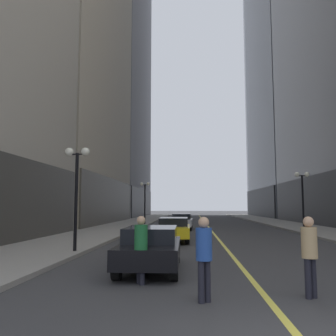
% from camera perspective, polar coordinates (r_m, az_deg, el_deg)
% --- Properties ---
extents(ground_plane, '(200.00, 200.00, 0.00)m').
position_cam_1_polar(ground_plane, '(39.76, 6.11, -8.90)').
color(ground_plane, '#38383A').
extents(sidewalk_left, '(4.50, 78.00, 0.15)m').
position_cam_1_polar(sidewalk_left, '(40.28, -5.84, -8.76)').
color(sidewalk_left, gray).
rests_on(sidewalk_left, ground).
extents(sidewalk_right, '(4.50, 78.00, 0.15)m').
position_cam_1_polar(sidewalk_right, '(40.93, 17.86, -8.46)').
color(sidewalk_right, gray).
rests_on(sidewalk_right, ground).
extents(lane_centre_stripe, '(0.16, 70.00, 0.01)m').
position_cam_1_polar(lane_centre_stripe, '(39.76, 6.11, -8.90)').
color(lane_centre_stripe, '#E5D64C').
rests_on(lane_centre_stripe, ground).
extents(car_black, '(1.85, 4.30, 1.32)m').
position_cam_1_polar(car_black, '(11.37, -2.77, -12.49)').
color(car_black, black).
rests_on(car_black, ground).
extents(car_yellow, '(1.81, 4.36, 1.32)m').
position_cam_1_polar(car_yellow, '(20.28, 0.93, -9.66)').
color(car_yellow, yellow).
rests_on(car_yellow, ground).
extents(car_silver, '(1.82, 4.55, 1.32)m').
position_cam_1_polar(car_silver, '(30.51, 2.26, -8.45)').
color(car_silver, '#B7B7BC').
rests_on(car_silver, ground).
extents(pedestrian_in_green_parka, '(0.47, 0.47, 1.73)m').
position_cam_1_polar(pedestrian_in_green_parka, '(9.38, -4.36, -12.06)').
color(pedestrian_in_green_parka, black).
rests_on(pedestrian_in_green_parka, ground).
extents(pedestrian_in_tan_trench, '(0.47, 0.47, 1.75)m').
position_cam_1_polar(pedestrian_in_tan_trench, '(8.56, 21.72, -12.11)').
color(pedestrian_in_tan_trench, black).
rests_on(pedestrian_in_tan_trench, ground).
extents(pedestrian_in_blue_hoodie, '(0.47, 0.47, 1.76)m').
position_cam_1_polar(pedestrian_in_blue_hoodie, '(7.69, 5.79, -13.23)').
color(pedestrian_in_blue_hoodie, black).
rests_on(pedestrian_in_blue_hoodie, ground).
extents(street_lamp_left_near, '(1.06, 0.36, 4.43)m').
position_cam_1_polar(street_lamp_left_near, '(15.38, -14.42, -1.15)').
color(street_lamp_left_near, black).
rests_on(street_lamp_left_near, ground).
extents(street_lamp_left_far, '(1.06, 0.36, 4.43)m').
position_cam_1_polar(street_lamp_left_far, '(37.06, -3.72, -4.10)').
color(street_lamp_left_far, black).
rests_on(street_lamp_left_far, ground).
extents(street_lamp_right_mid, '(1.06, 0.36, 4.43)m').
position_cam_1_polar(street_lamp_right_mid, '(27.44, 20.73, -3.03)').
color(street_lamp_right_mid, black).
rests_on(street_lamp_right_mid, ground).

